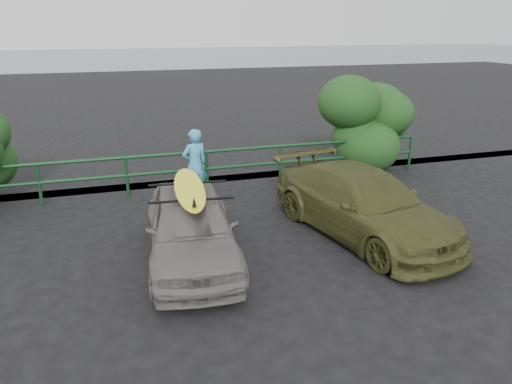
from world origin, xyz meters
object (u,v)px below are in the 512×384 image
olive_vehicle (363,204)px  sedan (191,228)px  man (195,165)px  guardrail (168,173)px  surfboard (189,188)px

olive_vehicle → sedan: bearing=171.6°
olive_vehicle → man: man is taller
guardrail → man: (0.57, -0.70, 0.35)m
guardrail → man: 0.97m
guardrail → sedan: (-0.12, -3.97, 0.14)m
man → surfboard: bearing=61.1°
guardrail → man: bearing=-50.9°
sedan → man: bearing=83.8°
man → guardrail: bearing=-67.9°
guardrail → olive_vehicle: bearing=-48.1°
olive_vehicle → surfboard: bearing=171.6°
guardrail → olive_vehicle: 5.09m
man → surfboard: 3.38m
olive_vehicle → surfboard: size_ratio=1.83×
guardrail → sedan: size_ratio=3.63×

